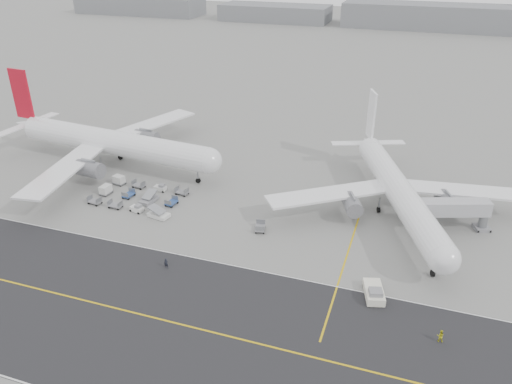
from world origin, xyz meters
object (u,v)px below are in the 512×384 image
(ground_crew_a, at_px, (166,263))
(airliner_b, at_px, (397,189))
(pushback_tug, at_px, (374,292))
(airliner_a, at_px, (109,142))
(jet_bridge, at_px, (448,209))
(ground_crew_b, at_px, (440,336))

(ground_crew_a, bearing_deg, airliner_b, 26.74)
(airliner_b, distance_m, pushback_tug, 28.43)
(airliner_a, distance_m, pushback_tug, 72.82)
(airliner_b, distance_m, ground_crew_a, 46.98)
(pushback_tug, relative_size, jet_bridge, 0.44)
(airliner_b, relative_size, ground_crew_a, 27.50)
(airliner_a, bearing_deg, ground_crew_a, -130.50)
(ground_crew_a, bearing_deg, pushback_tug, -9.80)
(pushback_tug, xyz_separation_m, ground_crew_b, (9.75, -6.69, 0.09))
(airliner_b, bearing_deg, ground_crew_b, -97.03)
(ground_crew_a, height_order, ground_crew_b, ground_crew_b)
(jet_bridge, relative_size, ground_crew_b, 8.79)
(ground_crew_a, bearing_deg, jet_bridge, 16.51)
(jet_bridge, distance_m, ground_crew_b, 31.19)
(airliner_a, bearing_deg, jet_bridge, -88.71)
(airliner_a, distance_m, airliner_b, 66.83)
(jet_bridge, bearing_deg, ground_crew_a, -167.00)
(airliner_a, height_order, airliner_b, airliner_a)
(pushback_tug, bearing_deg, airliner_b, 73.14)
(pushback_tug, xyz_separation_m, ground_crew_a, (-33.80, -3.63, 0.05))
(airliner_a, xyz_separation_m, pushback_tug, (66.21, -29.90, -5.11))
(airliner_a, height_order, ground_crew_b, airliner_a)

